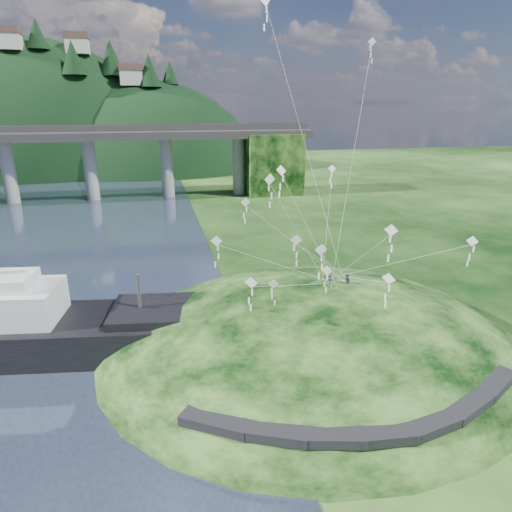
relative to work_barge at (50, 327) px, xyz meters
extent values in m
plane|color=black|center=(13.03, -6.09, -2.21)|extent=(320.00, 320.00, 0.00)
ellipsoid|color=black|center=(21.03, -4.09, -3.71)|extent=(36.00, 32.00, 13.00)
cube|color=black|center=(11.53, -14.09, -0.18)|extent=(4.32, 3.62, 0.71)
cube|color=black|center=(14.53, -15.74, -0.12)|extent=(4.10, 2.97, 0.61)
cube|color=black|center=(17.53, -16.74, -0.13)|extent=(3.85, 2.37, 0.62)
cube|color=black|center=(20.53, -17.19, -0.17)|extent=(3.62, 1.83, 0.66)
cube|color=black|center=(23.53, -16.99, -0.16)|extent=(3.82, 2.27, 0.68)
cube|color=black|center=(26.53, -16.04, -0.07)|extent=(4.11, 2.97, 0.71)
cube|color=black|center=(29.53, -14.49, -0.04)|extent=(4.26, 3.43, 0.66)
cylinder|color=gray|center=(-18.97, 63.91, 4.29)|extent=(2.60, 2.60, 13.00)
cylinder|color=gray|center=(-3.47, 63.91, 4.29)|extent=(2.60, 2.60, 13.00)
cylinder|color=gray|center=(12.03, 63.91, 4.29)|extent=(2.60, 2.60, 13.00)
cylinder|color=gray|center=(27.53, 63.91, 4.29)|extent=(2.60, 2.60, 13.00)
cube|color=black|center=(35.03, 63.91, 4.29)|extent=(12.00, 11.00, 13.00)
ellipsoid|color=black|center=(-26.97, 119.91, -8.21)|extent=(96.00, 68.00, 88.00)
ellipsoid|color=black|center=(8.03, 111.91, -12.21)|extent=(76.00, 56.00, 72.00)
cone|color=black|center=(-18.38, 105.95, 34.47)|extent=(5.83, 5.83, 7.67)
cone|color=black|center=(-9.42, 100.99, 28.38)|extent=(6.47, 6.47, 8.51)
cone|color=black|center=(-0.19, 107.90, 29.02)|extent=(7.13, 7.13, 9.38)
cone|color=black|center=(9.91, 102.94, 25.66)|extent=(6.56, 6.56, 8.63)
cone|color=black|center=(15.80, 108.54, 25.47)|extent=(4.88, 4.88, 6.42)
cube|color=beige|center=(-24.97, 103.91, 32.07)|extent=(6.00, 5.00, 4.00)
cube|color=brown|center=(-24.97, 103.91, 34.77)|extent=(6.40, 5.40, 1.60)
cube|color=beige|center=(-8.97, 109.91, 31.97)|extent=(6.00, 5.00, 4.00)
cube|color=brown|center=(-8.97, 109.91, 34.67)|extent=(6.40, 5.40, 1.60)
cube|color=beige|center=(5.03, 103.91, 23.67)|extent=(6.00, 5.00, 4.00)
cube|color=brown|center=(5.03, 103.91, 26.37)|extent=(6.40, 5.40, 1.60)
cube|color=black|center=(0.44, -0.06, -0.72)|extent=(25.91, 10.38, 2.98)
cube|color=silver|center=(-2.96, 0.42, 1.91)|extent=(8.65, 6.13, 3.21)
cube|color=silver|center=(-2.96, 0.42, 3.86)|extent=(5.02, 4.05, 1.37)
cube|color=black|center=(8.38, -1.20, 1.11)|extent=(7.61, 6.64, 0.69)
cylinder|color=#2D2B2B|center=(7.24, -1.04, 2.60)|extent=(0.27, 0.27, 3.44)
cube|color=#312514|center=(8.93, 0.08, -1.80)|extent=(12.93, 2.70, 0.32)
cylinder|color=#312514|center=(3.43, 0.38, -2.03)|extent=(0.28, 0.28, 0.92)
cylinder|color=#312514|center=(6.18, 0.23, -2.03)|extent=(0.28, 0.28, 0.92)
cylinder|color=#312514|center=(8.93, 0.08, -2.03)|extent=(0.28, 0.28, 0.92)
cylinder|color=#312514|center=(11.68, -0.06, -2.03)|extent=(0.28, 0.28, 0.92)
cylinder|color=#312514|center=(14.42, -0.21, -2.03)|extent=(0.28, 0.28, 0.92)
imported|color=#252632|center=(22.96, -2.28, 3.54)|extent=(0.62, 0.42, 1.66)
imported|color=#252632|center=(24.30, -2.56, 3.46)|extent=(0.82, 0.66, 1.61)
cube|color=white|center=(24.88, 3.37, 11.45)|extent=(0.58, 0.55, 0.76)
cube|color=white|center=(24.88, 3.37, 10.91)|extent=(0.09, 0.07, 0.44)
cube|color=white|center=(24.88, 3.37, 10.38)|extent=(0.09, 0.07, 0.44)
cube|color=white|center=(24.88, 3.37, 9.84)|extent=(0.09, 0.07, 0.44)
cube|color=white|center=(23.36, -10.94, 6.34)|extent=(0.62, 0.67, 0.84)
cube|color=white|center=(23.36, -10.94, 5.73)|extent=(0.11, 0.07, 0.51)
cube|color=white|center=(23.36, -10.94, 5.11)|extent=(0.11, 0.07, 0.51)
cube|color=white|center=(23.36, -10.94, 4.49)|extent=(0.11, 0.07, 0.51)
cube|color=white|center=(17.60, -0.63, 23.98)|extent=(0.54, 0.68, 0.81)
cube|color=white|center=(17.60, -0.63, 23.39)|extent=(0.10, 0.08, 0.48)
cube|color=white|center=(17.60, -0.63, 22.80)|extent=(0.10, 0.08, 0.48)
cube|color=white|center=(17.60, -0.63, 22.22)|extent=(0.10, 0.08, 0.48)
cube|color=white|center=(15.34, -4.15, 10.33)|extent=(0.67, 0.17, 0.66)
cube|color=white|center=(15.34, -4.15, 9.85)|extent=(0.09, 0.03, 0.39)
cube|color=white|center=(15.34, -4.15, 9.38)|extent=(0.09, 0.03, 0.39)
cube|color=white|center=(15.34, -4.15, 8.91)|extent=(0.09, 0.03, 0.39)
cube|color=white|center=(17.81, -4.67, 12.60)|extent=(0.54, 0.64, 0.78)
cube|color=white|center=(17.81, -4.67, 12.04)|extent=(0.10, 0.08, 0.46)
cube|color=white|center=(17.81, -4.67, 11.47)|extent=(0.10, 0.08, 0.46)
cube|color=white|center=(17.81, -4.67, 10.91)|extent=(0.10, 0.08, 0.46)
cube|color=white|center=(19.74, -8.12, 7.68)|extent=(0.88, 0.27, 0.86)
cube|color=white|center=(19.74, -8.12, 7.06)|extent=(0.11, 0.06, 0.51)
cube|color=white|center=(19.74, -8.12, 6.44)|extent=(0.11, 0.06, 0.51)
cube|color=white|center=(19.74, -8.12, 5.82)|extent=(0.11, 0.06, 0.51)
cube|color=white|center=(21.08, -6.05, 5.33)|extent=(0.73, 0.33, 0.76)
cube|color=white|center=(21.08, -6.05, 4.78)|extent=(0.10, 0.04, 0.44)
cube|color=white|center=(21.08, -6.05, 4.24)|extent=(0.10, 0.04, 0.44)
cube|color=white|center=(21.08, -6.05, 3.69)|extent=(0.10, 0.04, 0.44)
cube|color=white|center=(28.34, -11.95, 8.83)|extent=(0.57, 0.48, 0.70)
cube|color=white|center=(28.34, -11.95, 8.33)|extent=(0.09, 0.06, 0.41)
cube|color=white|center=(28.34, -11.95, 7.83)|extent=(0.09, 0.06, 0.41)
cube|color=white|center=(28.34, -11.95, 7.33)|extent=(0.09, 0.06, 0.41)
cube|color=white|center=(19.13, -4.46, 7.33)|extent=(0.87, 0.30, 0.85)
cube|color=white|center=(19.13, -4.46, 6.71)|extent=(0.11, 0.03, 0.51)
cube|color=white|center=(19.13, -4.46, 6.09)|extent=(0.11, 0.03, 0.51)
cube|color=white|center=(19.13, -4.46, 5.47)|extent=(0.11, 0.03, 0.51)
cube|color=white|center=(28.64, 4.90, 22.21)|extent=(0.72, 0.23, 0.72)
cube|color=white|center=(28.64, 4.90, 21.70)|extent=(0.09, 0.02, 0.42)
cube|color=white|center=(28.64, 4.90, 21.18)|extent=(0.09, 0.02, 0.42)
cube|color=white|center=(28.64, 4.90, 20.66)|extent=(0.09, 0.02, 0.42)
cube|color=white|center=(16.49, -7.90, 5.39)|extent=(0.71, 0.26, 0.68)
cube|color=white|center=(16.49, -7.90, 4.89)|extent=(0.09, 0.03, 0.41)
cube|color=white|center=(16.49, -7.90, 4.39)|extent=(0.09, 0.03, 0.41)
cube|color=white|center=(16.49, -7.90, 3.89)|extent=(0.09, 0.03, 0.41)
cube|color=white|center=(16.41, -6.94, 12.37)|extent=(0.75, 0.30, 0.78)
cube|color=white|center=(16.41, -6.94, 11.81)|extent=(0.10, 0.07, 0.45)
cube|color=white|center=(16.41, -6.94, 11.26)|extent=(0.10, 0.07, 0.45)
cube|color=white|center=(16.41, -6.94, 10.70)|extent=(0.10, 0.07, 0.45)
cube|color=white|center=(22.93, -11.42, 9.73)|extent=(0.66, 0.56, 0.81)
cube|color=white|center=(22.93, -11.42, 9.14)|extent=(0.11, 0.06, 0.48)
cube|color=white|center=(22.93, -11.42, 8.56)|extent=(0.11, 0.06, 0.48)
cube|color=white|center=(22.93, -11.42, 7.98)|extent=(0.11, 0.06, 0.48)
cube|color=white|center=(12.43, -9.60, 9.21)|extent=(0.67, 0.23, 0.68)
cube|color=white|center=(12.43, -9.60, 8.73)|extent=(0.09, 0.03, 0.40)
cube|color=white|center=(12.43, -9.60, 8.24)|extent=(0.09, 0.03, 0.40)
cube|color=white|center=(12.43, -9.60, 7.76)|extent=(0.09, 0.03, 0.40)
cube|color=white|center=(14.29, -10.85, 6.83)|extent=(0.72, 0.44, 0.79)
cube|color=white|center=(14.29, -10.85, 6.26)|extent=(0.11, 0.05, 0.47)
cube|color=white|center=(14.29, -10.85, 5.69)|extent=(0.11, 0.05, 0.47)
cube|color=white|center=(14.29, -10.85, 5.12)|extent=(0.11, 0.05, 0.47)
camera|label=1|loc=(8.99, -35.78, 17.09)|focal=32.00mm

